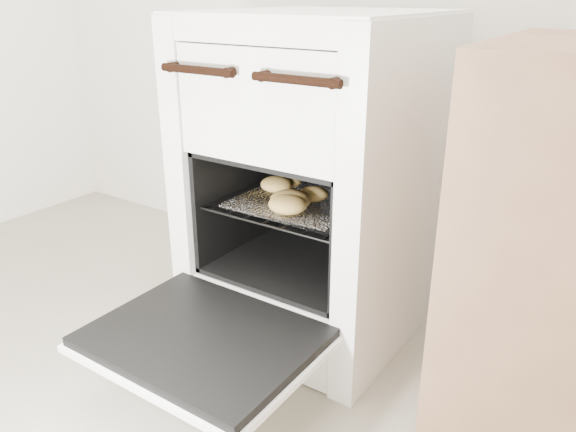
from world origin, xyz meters
name	(u,v)px	position (x,y,z in m)	size (l,w,h in m)	color
stove	(316,185)	(-0.04, 1.19, 0.41)	(0.55, 0.61, 0.84)	white
oven_door	(203,340)	(-0.04, 0.73, 0.18)	(0.49, 0.38, 0.03)	black
oven_rack	(304,202)	(-0.04, 1.13, 0.38)	(0.40, 0.38, 0.01)	black
foil_sheet	(300,202)	(-0.04, 1.12, 0.39)	(0.31, 0.27, 0.01)	white
baked_rolls	(290,194)	(-0.06, 1.09, 0.41)	(0.23, 0.28, 0.05)	tan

